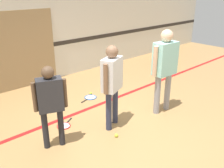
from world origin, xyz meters
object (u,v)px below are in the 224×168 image
object	(u,v)px
person_student_right	(165,63)
tennis_ball_near_instructor	(116,135)
person_student_left	(50,99)
racket_spare_on_floor	(90,97)
racket_second_spare	(64,125)
tennis_ball_by_spare_racket	(91,93)
person_instructor	(112,78)

from	to	relation	value
person_student_right	tennis_ball_near_instructor	bearing A→B (deg)	7.77
person_student_left	racket_spare_on_floor	size ratio (longest dim) A/B	2.71
person_student_right	racket_second_spare	bearing A→B (deg)	-20.28
racket_second_spare	tennis_ball_near_instructor	xyz separation A→B (m)	(0.50, -0.98, 0.02)
person_student_left	racket_spare_on_floor	bearing A→B (deg)	56.64
tennis_ball_near_instructor	tennis_ball_by_spare_racket	size ratio (longest dim) A/B	1.00
person_student_left	tennis_ball_near_instructor	xyz separation A→B (m)	(0.97, -0.53, -0.86)
racket_second_spare	tennis_ball_by_spare_racket	size ratio (longest dim) A/B	7.24
person_instructor	racket_second_spare	size ratio (longest dim) A/B	3.39
person_student_right	racket_second_spare	size ratio (longest dim) A/B	3.76
person_instructor	tennis_ball_by_spare_racket	size ratio (longest dim) A/B	24.54
tennis_ball_by_spare_racket	racket_second_spare	bearing A→B (deg)	-147.23
person_instructor	person_student_left	world-z (taller)	person_instructor
tennis_ball_near_instructor	person_student_left	bearing A→B (deg)	151.27
person_student_left	racket_second_spare	world-z (taller)	person_student_left
person_instructor	racket_spare_on_floor	distance (m)	1.73
person_student_left	racket_second_spare	distance (m)	1.10
racket_spare_on_floor	tennis_ball_by_spare_racket	distance (m)	0.21
person_instructor	tennis_ball_near_instructor	size ratio (longest dim) A/B	24.54
racket_spare_on_floor	racket_second_spare	bearing A→B (deg)	14.91
person_student_right	racket_spare_on_floor	size ratio (longest dim) A/B	3.36
person_student_left	racket_second_spare	xyz separation A→B (m)	(0.47, 0.45, -0.89)
racket_spare_on_floor	person_instructor	bearing A→B (deg)	54.49
person_student_left	racket_second_spare	size ratio (longest dim) A/B	3.03
person_student_left	racket_spare_on_floor	world-z (taller)	person_student_left
tennis_ball_near_instructor	person_instructor	bearing A→B (deg)	58.82
racket_second_spare	tennis_ball_by_spare_racket	distance (m)	1.59
person_student_right	racket_spare_on_floor	xyz separation A→B (m)	(-0.75, 1.60, -1.10)
tennis_ball_by_spare_racket	person_instructor	bearing A→B (deg)	-112.67
tennis_ball_near_instructor	tennis_ball_by_spare_racket	world-z (taller)	same
person_student_right	racket_spare_on_floor	world-z (taller)	person_student_right
person_student_left	person_student_right	world-z (taller)	person_student_right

